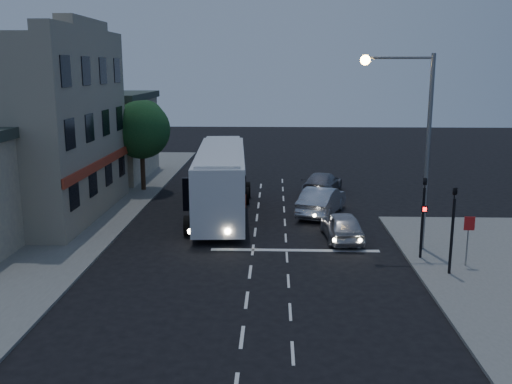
{
  "coord_description": "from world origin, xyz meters",
  "views": [
    {
      "loc": [
        1.02,
        -23.89,
        8.48
      ],
      "look_at": [
        0.05,
        4.87,
        2.2
      ],
      "focal_mm": 40.0,
      "sensor_mm": 36.0,
      "label": 1
    }
  ],
  "objects_px": {
    "street_tree": "(141,127)",
    "traffic_signal_side": "(453,220)",
    "tour_bus": "(221,179)",
    "streetlight": "(414,130)",
    "car_sedan_a": "(322,201)",
    "car_sedan_b": "(322,183)",
    "regulatory_sign": "(468,233)",
    "car_suv": "(342,226)",
    "traffic_signal_main": "(423,208)"
  },
  "relations": [
    {
      "from": "traffic_signal_main",
      "to": "streetlight",
      "type": "relative_size",
      "value": 0.46
    },
    {
      "from": "car_suv",
      "to": "traffic_signal_side",
      "type": "xyz_separation_m",
      "value": [
        3.89,
        -5.0,
        1.69
      ]
    },
    {
      "from": "tour_bus",
      "to": "traffic_signal_main",
      "type": "bearing_deg",
      "value": -43.04
    },
    {
      "from": "traffic_signal_main",
      "to": "street_tree",
      "type": "relative_size",
      "value": 0.66
    },
    {
      "from": "traffic_signal_side",
      "to": "car_sedan_a",
      "type": "bearing_deg",
      "value": 114.26
    },
    {
      "from": "regulatory_sign",
      "to": "car_sedan_a",
      "type": "bearing_deg",
      "value": 121.35
    },
    {
      "from": "street_tree",
      "to": "car_suv",
      "type": "bearing_deg",
      "value": -41.66
    },
    {
      "from": "traffic_signal_side",
      "to": "street_tree",
      "type": "distance_m",
      "value": 23.24
    },
    {
      "from": "car_suv",
      "to": "street_tree",
      "type": "xyz_separation_m",
      "value": [
        -12.61,
        11.22,
        3.77
      ]
    },
    {
      "from": "car_sedan_a",
      "to": "traffic_signal_main",
      "type": "distance_m",
      "value": 9.03
    },
    {
      "from": "car_sedan_a",
      "to": "car_sedan_b",
      "type": "xyz_separation_m",
      "value": [
        0.5,
        5.85,
        -0.11
      ]
    },
    {
      "from": "tour_bus",
      "to": "streetlight",
      "type": "distance_m",
      "value": 12.06
    },
    {
      "from": "tour_bus",
      "to": "regulatory_sign",
      "type": "distance_m",
      "value": 14.54
    },
    {
      "from": "tour_bus",
      "to": "streetlight",
      "type": "height_order",
      "value": "streetlight"
    },
    {
      "from": "traffic_signal_side",
      "to": "car_suv",
      "type": "bearing_deg",
      "value": 127.9
    },
    {
      "from": "regulatory_sign",
      "to": "streetlight",
      "type": "distance_m",
      "value": 5.18
    },
    {
      "from": "regulatory_sign",
      "to": "street_tree",
      "type": "xyz_separation_m",
      "value": [
        -17.51,
        15.26,
        2.9
      ]
    },
    {
      "from": "car_sedan_a",
      "to": "streetlight",
      "type": "relative_size",
      "value": 0.56
    },
    {
      "from": "car_sedan_b",
      "to": "streetlight",
      "type": "relative_size",
      "value": 0.56
    },
    {
      "from": "car_sedan_a",
      "to": "traffic_signal_main",
      "type": "bearing_deg",
      "value": 134.49
    },
    {
      "from": "traffic_signal_side",
      "to": "streetlight",
      "type": "relative_size",
      "value": 0.46
    },
    {
      "from": "tour_bus",
      "to": "regulatory_sign",
      "type": "xyz_separation_m",
      "value": [
        11.43,
        -8.97,
        -0.52
      ]
    },
    {
      "from": "street_tree",
      "to": "car_sedan_b",
      "type": "bearing_deg",
      "value": -1.68
    },
    {
      "from": "car_sedan_a",
      "to": "street_tree",
      "type": "distance_m",
      "value": 14.0
    },
    {
      "from": "street_tree",
      "to": "traffic_signal_side",
      "type": "bearing_deg",
      "value": -44.5
    },
    {
      "from": "car_sedan_b",
      "to": "traffic_signal_side",
      "type": "bearing_deg",
      "value": 121.03
    },
    {
      "from": "tour_bus",
      "to": "regulatory_sign",
      "type": "relative_size",
      "value": 5.87
    },
    {
      "from": "traffic_signal_side",
      "to": "streetlight",
      "type": "distance_m",
      "value": 4.84
    },
    {
      "from": "car_sedan_a",
      "to": "regulatory_sign",
      "type": "distance_m",
      "value": 10.62
    },
    {
      "from": "car_sedan_b",
      "to": "street_tree",
      "type": "xyz_separation_m",
      "value": [
        -12.49,
        0.37,
        3.77
      ]
    },
    {
      "from": "car_suv",
      "to": "regulatory_sign",
      "type": "height_order",
      "value": "regulatory_sign"
    },
    {
      "from": "car_suv",
      "to": "regulatory_sign",
      "type": "relative_size",
      "value": 1.94
    },
    {
      "from": "traffic_signal_side",
      "to": "regulatory_sign",
      "type": "height_order",
      "value": "traffic_signal_side"
    },
    {
      "from": "car_suv",
      "to": "street_tree",
      "type": "relative_size",
      "value": 0.69
    },
    {
      "from": "car_sedan_b",
      "to": "streetlight",
      "type": "xyz_separation_m",
      "value": [
        3.06,
        -12.46,
        5.0
      ]
    },
    {
      "from": "tour_bus",
      "to": "car_sedan_a",
      "type": "height_order",
      "value": "tour_bus"
    },
    {
      "from": "tour_bus",
      "to": "car_sedan_b",
      "type": "relative_size",
      "value": 2.57
    },
    {
      "from": "traffic_signal_side",
      "to": "traffic_signal_main",
      "type": "bearing_deg",
      "value": 109.49
    },
    {
      "from": "car_sedan_a",
      "to": "car_sedan_b",
      "type": "distance_m",
      "value": 5.87
    },
    {
      "from": "tour_bus",
      "to": "traffic_signal_side",
      "type": "relative_size",
      "value": 3.15
    },
    {
      "from": "tour_bus",
      "to": "car_sedan_a",
      "type": "relative_size",
      "value": 2.54
    },
    {
      "from": "car_sedan_a",
      "to": "streetlight",
      "type": "height_order",
      "value": "streetlight"
    },
    {
      "from": "car_sedan_b",
      "to": "traffic_signal_side",
      "type": "xyz_separation_m",
      "value": [
        4.02,
        -15.86,
        1.69
      ]
    },
    {
      "from": "street_tree",
      "to": "tour_bus",
      "type": "bearing_deg",
      "value": -45.96
    },
    {
      "from": "car_suv",
      "to": "streetlight",
      "type": "xyz_separation_m",
      "value": [
        2.94,
        -1.6,
        5.0
      ]
    },
    {
      "from": "traffic_signal_main",
      "to": "regulatory_sign",
      "type": "relative_size",
      "value": 1.86
    },
    {
      "from": "car_sedan_b",
      "to": "traffic_signal_side",
      "type": "distance_m",
      "value": 16.45
    },
    {
      "from": "traffic_signal_side",
      "to": "tour_bus",
      "type": "bearing_deg",
      "value": 136.38
    },
    {
      "from": "streetlight",
      "to": "street_tree",
      "type": "xyz_separation_m",
      "value": [
        -15.55,
        12.82,
        -1.23
      ]
    },
    {
      "from": "regulatory_sign",
      "to": "streetlight",
      "type": "height_order",
      "value": "streetlight"
    }
  ]
}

